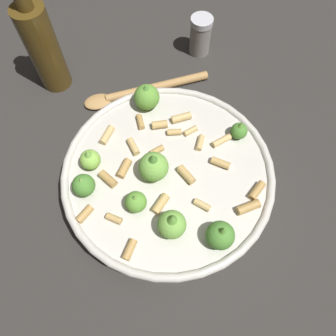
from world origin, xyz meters
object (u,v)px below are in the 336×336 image
(cooking_pan, at_px, (167,176))
(olive_oil_bottle, at_px, (43,46))
(wooden_spoon, at_px, (140,91))
(pepper_shaker, at_px, (200,35))

(cooking_pan, relative_size, olive_oil_bottle, 1.52)
(olive_oil_bottle, bearing_deg, cooking_pan, 16.82)
(cooking_pan, xyz_separation_m, wooden_spoon, (-0.19, 0.04, -0.03))
(pepper_shaker, height_order, wooden_spoon, pepper_shaker)
(wooden_spoon, bearing_deg, cooking_pan, -11.93)
(cooking_pan, height_order, wooden_spoon, cooking_pan)
(cooking_pan, xyz_separation_m, olive_oil_bottle, (-0.30, -0.09, 0.06))
(pepper_shaker, bearing_deg, wooden_spoon, -73.34)
(pepper_shaker, xyz_separation_m, olive_oil_bottle, (-0.05, -0.29, 0.05))
(cooking_pan, height_order, pepper_shaker, cooking_pan)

